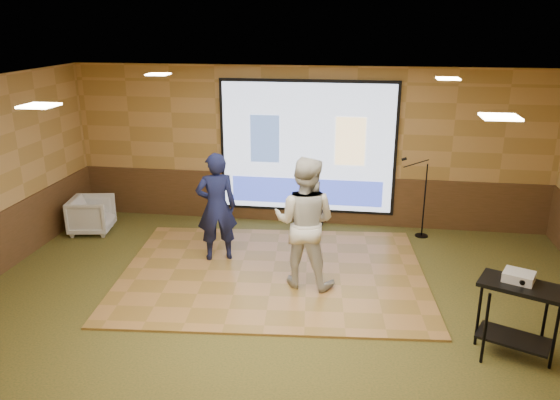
# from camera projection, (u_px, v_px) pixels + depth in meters

# --- Properties ---
(ground) EXTENTS (9.00, 9.00, 0.00)m
(ground) POSITION_uv_depth(u_px,v_px,m) (280.00, 310.00, 7.47)
(ground) COLOR #323E1C
(ground) RESTS_ON ground
(room_shell) EXTENTS (9.04, 7.04, 3.02)m
(room_shell) POSITION_uv_depth(u_px,v_px,m) (280.00, 162.00, 6.81)
(room_shell) COLOR tan
(room_shell) RESTS_ON ground
(wainscot_back) EXTENTS (9.00, 0.04, 0.95)m
(wainscot_back) POSITION_uv_depth(u_px,v_px,m) (307.00, 199.00, 10.58)
(wainscot_back) COLOR #453117
(wainscot_back) RESTS_ON ground
(projector_screen) EXTENTS (3.32, 0.06, 2.52)m
(projector_screen) POSITION_uv_depth(u_px,v_px,m) (307.00, 149.00, 10.23)
(projector_screen) COLOR black
(projector_screen) RESTS_ON room_shell
(downlight_nw) EXTENTS (0.32, 0.32, 0.02)m
(downlight_nw) POSITION_uv_depth(u_px,v_px,m) (158.00, 74.00, 8.53)
(downlight_nw) COLOR beige
(downlight_nw) RESTS_ON room_shell
(downlight_ne) EXTENTS (0.32, 0.32, 0.02)m
(downlight_ne) POSITION_uv_depth(u_px,v_px,m) (448.00, 79.00, 7.91)
(downlight_ne) COLOR beige
(downlight_ne) RESTS_ON room_shell
(downlight_sw) EXTENTS (0.32, 0.32, 0.02)m
(downlight_sw) POSITION_uv_depth(u_px,v_px,m) (39.00, 106.00, 5.43)
(downlight_sw) COLOR beige
(downlight_sw) RESTS_ON room_shell
(downlight_se) EXTENTS (0.32, 0.32, 0.02)m
(downlight_se) POSITION_uv_depth(u_px,v_px,m) (500.00, 117.00, 4.81)
(downlight_se) COLOR beige
(downlight_se) RESTS_ON room_shell
(dance_floor) EXTENTS (4.97, 3.96, 0.03)m
(dance_floor) POSITION_uv_depth(u_px,v_px,m) (273.00, 273.00, 8.54)
(dance_floor) COLOR #A5743C
(dance_floor) RESTS_ON ground
(player_left) EXTENTS (0.76, 0.62, 1.78)m
(player_left) POSITION_uv_depth(u_px,v_px,m) (217.00, 207.00, 8.75)
(player_left) COLOR #151A41
(player_left) RESTS_ON dance_floor
(player_right) EXTENTS (1.07, 0.90, 1.94)m
(player_right) POSITION_uv_depth(u_px,v_px,m) (305.00, 222.00, 7.86)
(player_right) COLOR beige
(player_right) RESTS_ON dance_floor
(av_table) EXTENTS (0.89, 0.47, 0.94)m
(av_table) POSITION_uv_depth(u_px,v_px,m) (518.00, 307.00, 6.26)
(av_table) COLOR black
(av_table) RESTS_ON ground
(projector) EXTENTS (0.41, 0.38, 0.11)m
(projector) POSITION_uv_depth(u_px,v_px,m) (519.00, 277.00, 6.23)
(projector) COLOR silver
(projector) RESTS_ON av_table
(mic_stand) EXTENTS (0.58, 0.24, 1.48)m
(mic_stand) POSITION_uv_depth(u_px,v_px,m) (420.00, 211.00, 9.88)
(mic_stand) COLOR black
(mic_stand) RESTS_ON ground
(banquet_chair) EXTENTS (0.85, 0.83, 0.67)m
(banquet_chair) POSITION_uv_depth(u_px,v_px,m) (92.00, 215.00, 10.12)
(banquet_chair) COLOR gray
(banquet_chair) RESTS_ON ground
(duffel_bag) EXTENTS (0.55, 0.45, 0.30)m
(duffel_bag) POSITION_uv_depth(u_px,v_px,m) (308.00, 219.00, 10.46)
(duffel_bag) COLOR black
(duffel_bag) RESTS_ON ground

